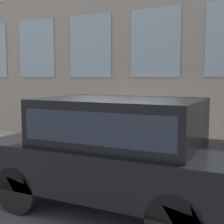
{
  "coord_description": "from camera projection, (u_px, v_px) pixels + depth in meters",
  "views": [
    {
      "loc": [
        -6.21,
        -2.99,
        2.22
      ],
      "look_at": [
        0.72,
        0.37,
        1.37
      ],
      "focal_mm": 50.0,
      "sensor_mm": 36.0,
      "label": 1
    }
  ],
  "objects": [
    {
      "name": "ground_plane",
      "position": [
        113.0,
        176.0,
        7.09
      ],
      "size": [
        80.0,
        80.0,
        0.0
      ],
      "primitive_type": "plane",
      "color": "#47474C"
    },
    {
      "name": "sidewalk",
      "position": [
        137.0,
        158.0,
        8.4
      ],
      "size": [
        2.94,
        60.0,
        0.13
      ],
      "color": "#A8A093",
      "rests_on": "ground_plane"
    },
    {
      "name": "fire_hydrant",
      "position": [
        120.0,
        148.0,
        7.72
      ],
      "size": [
        0.27,
        0.4,
        0.69
      ],
      "color": "red",
      "rests_on": "sidewalk"
    },
    {
      "name": "person",
      "position": [
        104.0,
        129.0,
        7.93
      ],
      "size": [
        0.32,
        0.21,
        1.31
      ],
      "rotation": [
        0.0,
        0.0,
        2.88
      ],
      "color": "navy",
      "rests_on": "sidewalk"
    },
    {
      "name": "parked_truck_black_near",
      "position": [
        117.0,
        145.0,
        5.29
      ],
      "size": [
        2.07,
        4.23,
        1.88
      ],
      "color": "black",
      "rests_on": "ground_plane"
    }
  ]
}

